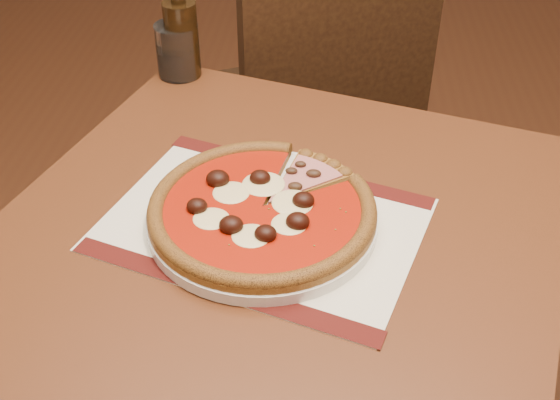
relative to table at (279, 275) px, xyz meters
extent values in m
cube|color=#4F2916|center=(0.36, 0.30, -0.66)|extent=(5.00, 6.00, 0.02)
cube|color=#622D17|center=(0.00, 0.00, 0.08)|extent=(1.00, 1.00, 0.04)
cylinder|color=#622D17|center=(-0.23, 0.44, -0.29)|extent=(0.05, 0.05, 0.71)
cylinder|color=#622D17|center=(0.44, 0.23, -0.29)|extent=(0.05, 0.05, 0.71)
cube|color=black|center=(0.00, 0.83, -0.18)|extent=(0.61, 0.61, 0.04)
cylinder|color=black|center=(0.09, 1.09, -0.43)|extent=(0.04, 0.04, 0.45)
cylinder|color=black|center=(-0.26, 0.92, -0.43)|extent=(0.04, 0.04, 0.45)
cylinder|color=black|center=(0.26, 0.73, -0.43)|extent=(0.04, 0.04, 0.45)
cylinder|color=black|center=(-0.10, 0.57, -0.43)|extent=(0.04, 0.04, 0.45)
cube|color=black|center=(0.08, 0.64, 0.08)|extent=(0.43, 0.23, 0.48)
cube|color=silver|center=(-0.02, 0.00, 0.10)|extent=(0.52, 0.44, 0.00)
cylinder|color=white|center=(-0.02, 0.00, 0.11)|extent=(0.33, 0.33, 0.02)
cylinder|color=#A16B27|center=(-0.02, 0.00, 0.13)|extent=(0.33, 0.33, 0.01)
torus|color=#9A5C21|center=(-0.02, 0.00, 0.13)|extent=(0.33, 0.33, 0.02)
cylinder|color=#AE0D08|center=(-0.02, 0.00, 0.13)|extent=(0.29, 0.29, 0.00)
ellipsoid|color=beige|center=(-0.03, 0.05, 0.14)|extent=(0.05, 0.05, 0.01)
ellipsoid|color=beige|center=(-0.09, 0.04, 0.14)|extent=(0.05, 0.05, 0.01)
ellipsoid|color=beige|center=(-0.07, -0.02, 0.14)|extent=(0.05, 0.05, 0.01)
ellipsoid|color=beige|center=(-0.03, -0.08, 0.14)|extent=(0.05, 0.05, 0.01)
ellipsoid|color=beige|center=(0.01, -0.03, 0.14)|extent=(0.05, 0.05, 0.01)
ellipsoid|color=beige|center=(0.05, 0.02, 0.14)|extent=(0.05, 0.05, 0.01)
ellipsoid|color=black|center=(-0.03, 0.06, 0.15)|extent=(0.03, 0.03, 0.02)
ellipsoid|color=black|center=(-0.10, 0.05, 0.15)|extent=(0.03, 0.03, 0.02)
ellipsoid|color=black|center=(-0.08, -0.01, 0.15)|extent=(0.03, 0.03, 0.02)
ellipsoid|color=black|center=(-0.08, -0.08, 0.15)|extent=(0.03, 0.03, 0.02)
ellipsoid|color=black|center=(-0.01, -0.06, 0.15)|extent=(0.03, 0.03, 0.02)
ellipsoid|color=black|center=(0.05, -0.05, 0.15)|extent=(0.03, 0.03, 0.02)
ellipsoid|color=black|center=(0.04, 0.01, 0.15)|extent=(0.03, 0.03, 0.02)
ellipsoid|color=#3B2115|center=(0.02, 0.04, 0.14)|extent=(0.02, 0.02, 0.01)
ellipsoid|color=#3B2115|center=(0.04, 0.08, 0.14)|extent=(0.02, 0.02, 0.01)
ellipsoid|color=#3B2115|center=(0.01, 0.05, 0.14)|extent=(0.02, 0.02, 0.01)
ellipsoid|color=#3B2115|center=(0.02, 0.09, 0.14)|extent=(0.02, 0.02, 0.01)
cylinder|color=white|center=(-0.24, 0.45, 0.15)|extent=(0.09, 0.09, 0.10)
cylinder|color=#36210D|center=(-0.22, 0.44, 0.18)|extent=(0.06, 0.06, 0.15)
camera|label=1|loc=(0.07, -0.78, 0.76)|focal=45.00mm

